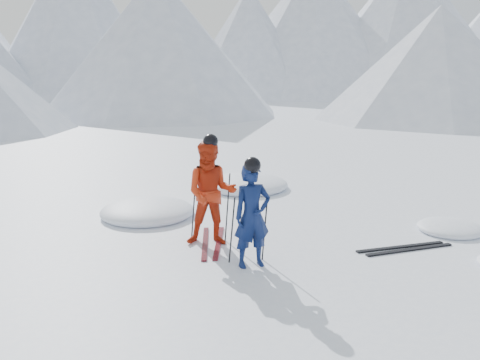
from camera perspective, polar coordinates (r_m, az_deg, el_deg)
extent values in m
plane|color=white|center=(9.40, 12.87, -6.87)|extent=(160.00, 160.00, 0.00)
cone|color=#B2BCD1|center=(49.64, -17.93, 16.79)|extent=(23.96, 23.96, 14.35)
cone|color=#B2BCD1|center=(59.65, -9.67, 15.25)|extent=(17.69, 17.69, 11.93)
cone|color=#B2BCD1|center=(52.42, 0.98, 15.21)|extent=(19.63, 19.63, 10.85)
cone|color=#B2BCD1|center=(56.68, 8.12, 16.57)|extent=(23.31, 23.31, 14.15)
cone|color=#B2BCD1|center=(58.73, 18.11, 16.31)|extent=(28.94, 28.94, 14.88)
cone|color=#B2BCD1|center=(32.10, 21.22, 12.11)|extent=(14.00, 14.00, 6.50)
cone|color=#B2BCD1|center=(34.32, -9.17, 14.86)|extent=(16.00, 16.00, 9.00)
imported|color=#0B1845|center=(7.89, 1.37, -4.05)|extent=(0.67, 0.52, 1.64)
imported|color=red|center=(8.85, -3.25, -1.49)|extent=(0.98, 0.81, 1.86)
cylinder|color=black|center=(8.08, -0.92, -5.69)|extent=(0.11, 0.08, 1.09)
cylinder|color=black|center=(8.25, 2.82, -5.31)|extent=(0.11, 0.07, 1.09)
cylinder|color=black|center=(9.16, -5.22, -3.04)|extent=(0.12, 0.10, 1.23)
cylinder|color=black|center=(9.10, -1.41, -3.09)|extent=(0.12, 0.09, 1.24)
cube|color=black|center=(9.11, -3.94, -7.09)|extent=(0.24, 1.70, 0.03)
cube|color=black|center=(9.13, -2.42, -7.03)|extent=(0.36, 1.69, 0.03)
cube|color=black|center=(9.34, 17.56, -7.18)|extent=(1.69, 0.36, 0.03)
cube|color=black|center=(9.25, 18.51, -7.43)|extent=(1.68, 0.42, 0.03)
ellipsoid|color=white|center=(10.94, -10.33, -3.95)|extent=(1.97, 1.97, 0.43)
ellipsoid|color=white|center=(10.58, 22.50, -5.31)|extent=(1.23, 1.23, 0.27)
ellipsoid|color=white|center=(13.15, 0.78, -0.93)|extent=(2.13, 2.13, 0.47)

